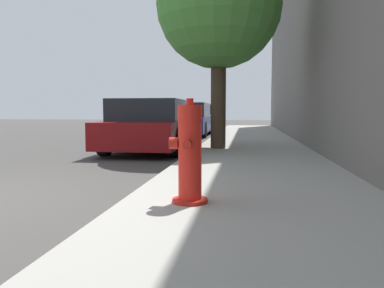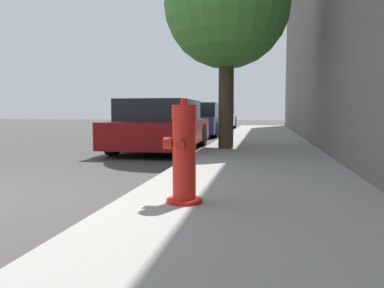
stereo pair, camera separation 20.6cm
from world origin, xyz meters
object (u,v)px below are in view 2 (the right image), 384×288
Objects in this scene: parked_car_far at (219,117)px; parked_car_mid at (200,120)px; street_tree_near at (227,6)px; fire_hydrant at (184,155)px; parked_car_near at (162,126)px.

parked_car_mid is at bearing -91.16° from parked_car_far.
fire_hydrant is at bearing -88.49° from street_tree_near.
parked_car_far reaches higher than parked_car_mid.
parked_car_near is 5.86m from parked_car_mid.
parked_car_near is 1.01× the size of parked_car_mid.
parked_car_mid reaches higher than parked_car_near.
fire_hydrant is 5.95m from street_tree_near.
street_tree_near is (1.67, -6.26, 2.71)m from parked_car_mid.
street_tree_near reaches higher than parked_car_far.
parked_car_far is 12.05m from street_tree_near.
fire_hydrant is 0.23× the size of parked_car_far.
fire_hydrant is at bearing -84.24° from parked_car_far.
parked_car_near is at bearing 107.45° from fire_hydrant.
parked_car_mid is at bearing 104.98° from street_tree_near.
parked_car_mid is 0.90× the size of street_tree_near.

